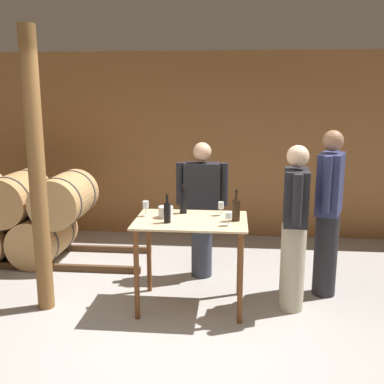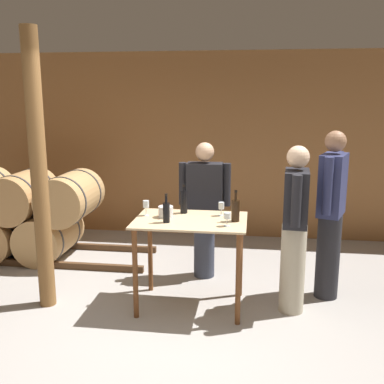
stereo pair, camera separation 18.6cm
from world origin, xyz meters
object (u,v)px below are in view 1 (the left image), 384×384
wine_bottle_center (236,210)px  person_visitor_with_scarf (202,207)px  wine_glass_near_center (221,206)px  wooden_post (37,175)px  wine_bottle_left (183,202)px  wine_bottle_far_left (167,212)px  ice_bucket (166,212)px  person_host (294,225)px  wine_glass_near_left (146,205)px  wine_glass_near_right (229,216)px  person_visitor_bearded (328,210)px

wine_bottle_center → person_visitor_with_scarf: person_visitor_with_scarf is taller
wine_glass_near_center → wooden_post: bearing=-168.9°
wooden_post → wine_bottle_left: bearing=16.2°
wine_glass_near_center → wine_bottle_far_left: bearing=-147.8°
ice_bucket → person_host: (1.25, -0.02, -0.10)m
wine_glass_near_center → wine_glass_near_left: bearing=-172.7°
wine_glass_near_left → wine_glass_near_right: size_ratio=1.21×
wine_bottle_left → person_visitor_bearded: bearing=6.9°
wine_glass_near_right → person_visitor_with_scarf: (-0.31, 0.97, -0.17)m
wine_glass_near_left → person_visitor_bearded: person_visitor_bearded is taller
wine_glass_near_center → person_visitor_with_scarf: size_ratio=0.09×
wine_glass_near_right → wine_glass_near_left: bearing=162.4°
wine_bottle_left → ice_bucket: wine_bottle_left is taller
person_host → person_visitor_bearded: 0.55m
wooden_post → wine_glass_near_left: bearing=13.8°
wine_bottle_left → wine_glass_near_right: 0.62m
wine_bottle_left → wine_glass_near_center: size_ratio=2.13×
person_visitor_with_scarf → wine_bottle_center: bearing=-64.5°
wooden_post → wine_bottle_center: bearing=4.6°
ice_bucket → person_visitor_with_scarf: bearing=67.8°
wooden_post → wine_bottle_far_left: 1.28m
ice_bucket → person_host: 1.25m
wooden_post → wine_glass_near_left: wooden_post is taller
wooden_post → wine_bottle_far_left: size_ratio=9.66×
wine_bottle_center → person_host: (0.56, 0.04, -0.15)m
person_visitor_bearded → wine_glass_near_left: bearing=-169.9°
wine_bottle_far_left → ice_bucket: (-0.04, 0.19, -0.05)m
ice_bucket → wine_bottle_center: bearing=-5.0°
wine_bottle_far_left → wine_bottle_left: size_ratio=0.95×
wine_glass_near_right → person_visitor_bearded: 1.18m
person_visitor_with_scarf → person_host: bearing=-38.9°
wine_glass_near_center → ice_bucket: 0.55m
wine_bottle_left → person_visitor_with_scarf: 0.62m
wine_glass_near_center → wine_glass_near_right: 0.36m
person_visitor_with_scarf → person_visitor_bearded: 1.39m
wine_bottle_far_left → wine_glass_near_right: bearing=-4.3°
wooden_post → person_visitor_with_scarf: 1.85m
wine_bottle_far_left → wine_glass_near_center: size_ratio=2.02×
wine_glass_near_left → person_visitor_with_scarf: (0.51, 0.71, -0.19)m
wine_glass_near_center → wine_glass_near_right: (0.08, -0.36, -0.00)m
wine_bottle_center → wine_glass_near_left: 0.90m
wine_glass_near_center → ice_bucket: (-0.54, -0.13, -0.04)m
wine_glass_near_left → person_visitor_with_scarf: bearing=54.4°
wine_glass_near_center → person_visitor_with_scarf: bearing=110.9°
wine_glass_near_center → person_host: bearing=-11.5°
wine_glass_near_right → person_visitor_with_scarf: 1.04m
wooden_post → wine_glass_near_left: 1.07m
wooden_post → person_visitor_with_scarf: size_ratio=1.72×
wine_bottle_far_left → wine_glass_near_left: bearing=138.8°
ice_bucket → person_host: person_host is taller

